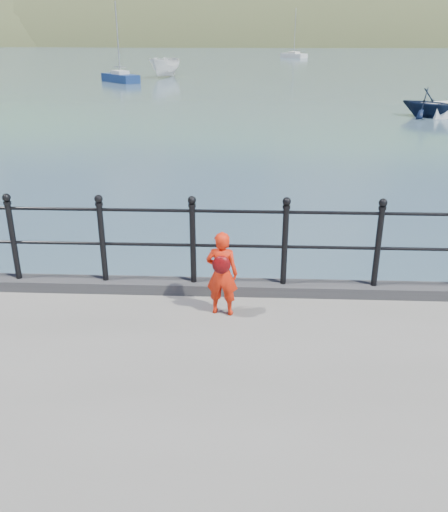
{
  "coord_description": "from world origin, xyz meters",
  "views": [
    {
      "loc": [
        0.12,
        -6.73,
        4.28
      ],
      "look_at": [
        -0.19,
        -0.2,
        1.55
      ],
      "focal_mm": 38.0,
      "sensor_mm": 36.0,
      "label": 1
    }
  ],
  "objects_px": {
    "sailboat_port": "(120,78)",
    "sailboat_deep": "(294,56)",
    "child": "(222,273)",
    "launch_white": "(165,67)",
    "railing": "(239,235)",
    "launch_navy": "(428,103)"
  },
  "relations": [
    {
      "from": "sailboat_port",
      "to": "sailboat_deep",
      "type": "relative_size",
      "value": 0.85
    },
    {
      "from": "sailboat_port",
      "to": "launch_navy",
      "type": "bearing_deg",
      "value": 4.39
    },
    {
      "from": "launch_white",
      "to": "sailboat_port",
      "type": "bearing_deg",
      "value": -103.09
    },
    {
      "from": "sailboat_port",
      "to": "sailboat_deep",
      "type": "xyz_separation_m",
      "value": [
        18.99,
        48.69,
        0.0
      ]
    },
    {
      "from": "launch_white",
      "to": "sailboat_port",
      "type": "distance_m",
      "value": 6.46
    },
    {
      "from": "launch_white",
      "to": "child",
      "type": "bearing_deg",
      "value": -63.32
    },
    {
      "from": "child",
      "to": "sailboat_port",
      "type": "height_order",
      "value": "sailboat_port"
    },
    {
      "from": "child",
      "to": "sailboat_deep",
      "type": "relative_size",
      "value": 0.14
    },
    {
      "from": "launch_navy",
      "to": "sailboat_deep",
      "type": "bearing_deg",
      "value": 43.84
    },
    {
      "from": "launch_white",
      "to": "sailboat_deep",
      "type": "bearing_deg",
      "value": 87.47
    },
    {
      "from": "sailboat_deep",
      "to": "launch_navy",
      "type": "bearing_deg",
      "value": -34.51
    },
    {
      "from": "railing",
      "to": "sailboat_deep",
      "type": "xyz_separation_m",
      "value": [
        7.44,
        92.5,
        -1.48
      ]
    },
    {
      "from": "launch_navy",
      "to": "sailboat_port",
      "type": "xyz_separation_m",
      "value": [
        -21.09,
        20.33,
        -0.41
      ]
    },
    {
      "from": "child",
      "to": "sailboat_deep",
      "type": "height_order",
      "value": "sailboat_deep"
    },
    {
      "from": "child",
      "to": "sailboat_port",
      "type": "xyz_separation_m",
      "value": [
        -11.36,
        44.41,
        -1.21
      ]
    },
    {
      "from": "launch_white",
      "to": "launch_navy",
      "type": "bearing_deg",
      "value": -37.95
    },
    {
      "from": "launch_navy",
      "to": "sailboat_port",
      "type": "relative_size",
      "value": 0.42
    },
    {
      "from": "railing",
      "to": "child",
      "type": "xyz_separation_m",
      "value": [
        -0.19,
        -0.59,
        -0.28
      ]
    },
    {
      "from": "railing",
      "to": "launch_white",
      "type": "distance_m",
      "value": 50.05
    },
    {
      "from": "child",
      "to": "sailboat_port",
      "type": "distance_m",
      "value": 45.85
    },
    {
      "from": "child",
      "to": "launch_navy",
      "type": "bearing_deg",
      "value": -103.7
    },
    {
      "from": "sailboat_deep",
      "to": "launch_white",
      "type": "bearing_deg",
      "value": -56.27
    }
  ]
}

